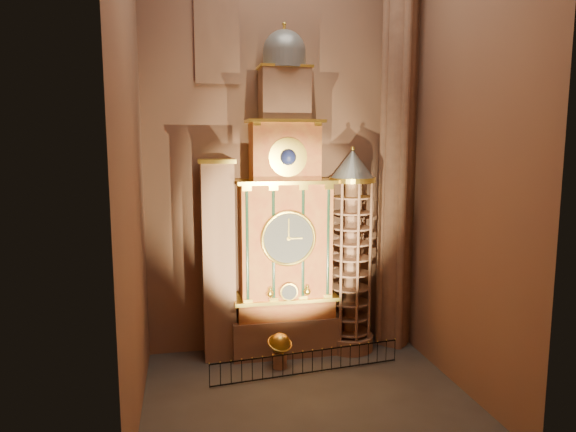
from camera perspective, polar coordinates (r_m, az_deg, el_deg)
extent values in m
plane|color=#383330|center=(23.78, 2.11, -19.40)|extent=(14.00, 14.00, 0.00)
plane|color=#8D664C|center=(26.94, -0.82, 8.16)|extent=(22.00, 0.00, 22.00)
plane|color=#8D664C|center=(20.56, -17.23, 7.79)|extent=(0.00, 22.00, 22.00)
plane|color=#8D664C|center=(23.75, 19.05, 7.71)|extent=(0.00, 22.00, 22.00)
cube|color=#8C634C|center=(27.83, -0.38, -12.90)|extent=(5.60, 2.20, 2.00)
cube|color=#943820|center=(27.32, -0.39, -9.97)|extent=(5.00, 2.00, 1.00)
cube|color=yellow|center=(27.11, -0.37, -8.89)|extent=(5.40, 2.30, 0.18)
cube|color=#943820|center=(26.44, -0.39, -2.74)|extent=(4.60, 2.00, 6.00)
cylinder|color=black|center=(25.29, -4.58, -3.27)|extent=(0.32, 0.32, 5.60)
cylinder|color=black|center=(25.48, -1.67, -3.16)|extent=(0.32, 0.32, 5.60)
cylinder|color=black|center=(25.77, 1.62, -3.03)|extent=(0.32, 0.32, 5.60)
cylinder|color=black|center=(26.09, 4.40, -2.91)|extent=(0.32, 0.32, 5.60)
cube|color=yellow|center=(25.99, -0.38, 3.86)|extent=(5.00, 2.25, 0.18)
cylinder|color=#2D3033|center=(25.41, 0.05, -2.50)|extent=(2.60, 0.12, 2.60)
torus|color=yellow|center=(25.36, 0.07, -2.52)|extent=(2.80, 0.16, 2.80)
cylinder|color=yellow|center=(25.91, 0.12, -8.44)|extent=(0.90, 0.10, 0.90)
sphere|color=yellow|center=(25.80, -2.00, -8.63)|extent=(0.36, 0.36, 0.36)
sphere|color=yellow|center=(26.17, 2.15, -8.39)|extent=(0.36, 0.36, 0.36)
cube|color=#943820|center=(25.97, -0.40, 7.06)|extent=(3.40, 1.80, 3.00)
sphere|color=#0D1645|center=(25.08, 0.00, 6.56)|extent=(0.80, 0.80, 0.80)
cube|color=yellow|center=(25.93, -0.38, 10.48)|extent=(3.80, 2.00, 0.15)
cube|color=#8C634C|center=(26.06, -0.41, 13.22)|extent=(2.40, 1.60, 2.60)
sphere|color=slate|center=(26.33, -0.41, 17.78)|extent=(2.10, 2.10, 2.10)
cylinder|color=yellow|center=(26.49, -0.42, 19.70)|extent=(0.14, 0.14, 0.80)
cube|color=#8C634C|center=(26.22, -7.73, -5.15)|extent=(1.60, 1.40, 10.00)
cube|color=yellow|center=(26.35, -7.58, -9.59)|extent=(1.35, 0.10, 2.10)
cube|color=#4A2213|center=(26.29, -7.57, -9.63)|extent=(1.05, 0.04, 1.75)
cube|color=yellow|center=(25.68, -7.69, -4.06)|extent=(1.35, 0.10, 2.10)
cube|color=#4A2213|center=(25.62, -7.68, -4.08)|extent=(1.05, 0.04, 1.75)
cube|color=yellow|center=(25.26, -7.80, 1.72)|extent=(1.35, 0.10, 2.10)
cube|color=#4A2213|center=(25.20, -7.79, 1.70)|extent=(1.05, 0.04, 1.75)
cube|color=yellow|center=(25.53, -7.95, 6.06)|extent=(1.80, 1.60, 0.20)
cylinder|color=#8C634C|center=(28.62, 6.83, -13.64)|extent=(2.50, 2.50, 0.80)
cylinder|color=#8C634C|center=(27.27, 6.99, -4.83)|extent=(0.70, 0.70, 8.20)
cylinder|color=yellow|center=(26.65, 7.15, 4.01)|extent=(2.40, 2.40, 0.25)
cone|color=slate|center=(26.60, 7.18, 5.73)|extent=(2.30, 2.30, 1.50)
sphere|color=yellow|center=(26.58, 7.21, 7.45)|extent=(0.20, 0.20, 0.20)
cylinder|color=#8C634C|center=(27.80, 12.15, 7.98)|extent=(1.60, 1.60, 22.00)
cylinder|color=#8C634C|center=(28.13, 13.66, 7.93)|extent=(0.44, 0.44, 22.00)
cylinder|color=#8C634C|center=(27.49, 10.61, 8.02)|extent=(0.44, 0.44, 22.00)
cylinder|color=#8C634C|center=(28.53, 11.50, 8.00)|extent=(0.44, 0.44, 22.00)
cylinder|color=#8C634C|center=(27.07, 12.84, 7.96)|extent=(0.44, 0.44, 22.00)
cube|color=navy|center=(27.03, -7.92, 19.83)|extent=(2.00, 0.10, 5.00)
cube|color=#8C634C|center=(26.97, -7.91, 19.85)|extent=(2.20, 0.06, 5.20)
cylinder|color=#8C634C|center=(26.21, -0.91, -15.73)|extent=(0.67, 0.67, 0.78)
sphere|color=gold|center=(25.86, -0.91, -13.93)|extent=(1.00, 1.00, 1.00)
torus|color=gold|center=(25.86, -0.91, -13.93)|extent=(1.54, 1.50, 0.54)
cube|color=black|center=(25.24, 2.20, -14.83)|extent=(9.34, 1.09, 0.05)
cube|color=black|center=(25.67, 2.18, -16.98)|extent=(9.34, 1.09, 0.05)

